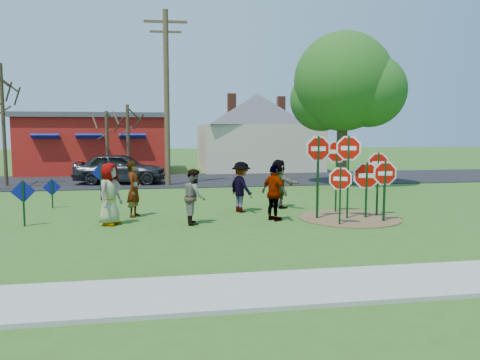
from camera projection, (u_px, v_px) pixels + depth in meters
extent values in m
plane|color=#365C1A|center=(205.00, 217.00, 15.07)|extent=(120.00, 120.00, 0.00)
cube|color=#9E9E99|center=(245.00, 291.00, 8.01)|extent=(22.00, 1.80, 0.08)
cube|color=black|center=(185.00, 180.00, 26.34)|extent=(120.00, 7.50, 0.04)
cylinder|color=brown|center=(349.00, 218.00, 14.85)|extent=(3.20, 3.20, 0.03)
cube|color=maroon|center=(98.00, 145.00, 31.59)|extent=(9.00, 7.00, 3.60)
cube|color=#4C4C51|center=(97.00, 116.00, 31.39)|extent=(9.40, 7.40, 0.30)
cube|color=navy|center=(46.00, 137.00, 27.58)|extent=(1.60, 0.78, 0.45)
cube|color=navy|center=(90.00, 137.00, 28.00)|extent=(1.60, 0.78, 0.45)
cube|color=navy|center=(133.00, 137.00, 28.42)|extent=(1.60, 0.78, 0.45)
cube|color=beige|center=(257.00, 147.00, 33.47)|extent=(8.00, 7.00, 3.20)
pyramid|color=#4C4C51|center=(257.00, 94.00, 33.07)|extent=(9.40, 9.40, 2.20)
cube|color=brown|center=(232.00, 104.00, 31.84)|extent=(0.55, 0.55, 1.40)
cube|color=brown|center=(281.00, 106.00, 34.48)|extent=(0.55, 0.55, 1.40)
cube|color=#0E3513|center=(340.00, 196.00, 13.70)|extent=(0.07, 0.08, 1.71)
cylinder|color=white|center=(340.00, 179.00, 13.65)|extent=(0.83, 0.44, 0.92)
cylinder|color=#B40C02|center=(340.00, 179.00, 13.65)|extent=(0.71, 0.38, 0.80)
cube|color=white|center=(340.00, 179.00, 13.65)|extent=(0.36, 0.19, 0.11)
cube|color=#0E3513|center=(336.00, 177.00, 15.81)|extent=(0.07, 0.08, 2.45)
cylinder|color=white|center=(337.00, 152.00, 15.72)|extent=(0.98, 0.33, 1.02)
cylinder|color=#B40C02|center=(337.00, 152.00, 15.72)|extent=(0.85, 0.29, 0.88)
cube|color=white|center=(337.00, 152.00, 15.72)|extent=(0.43, 0.15, 0.13)
cylinder|color=gold|center=(337.00, 152.00, 15.72)|extent=(0.98, 0.33, 1.02)
cube|color=#0E3513|center=(348.00, 178.00, 14.64)|extent=(0.08, 0.09, 2.62)
cylinder|color=white|center=(349.00, 148.00, 14.54)|extent=(0.95, 0.50, 1.06)
cylinder|color=#B40C02|center=(349.00, 148.00, 14.54)|extent=(0.82, 0.44, 0.92)
cube|color=white|center=(349.00, 148.00, 14.54)|extent=(0.42, 0.22, 0.13)
cube|color=#0E3513|center=(377.00, 184.00, 15.16)|extent=(0.06, 0.07, 2.07)
cylinder|color=white|center=(378.00, 163.00, 15.09)|extent=(0.92, 0.13, 0.93)
cylinder|color=#B40C02|center=(378.00, 163.00, 15.09)|extent=(0.80, 0.12, 0.80)
cube|color=white|center=(378.00, 163.00, 15.09)|extent=(0.41, 0.06, 0.12)
cylinder|color=gold|center=(378.00, 163.00, 15.09)|extent=(0.92, 0.13, 0.93)
cube|color=#0E3513|center=(366.00, 190.00, 14.80)|extent=(0.08, 0.09, 1.79)
cylinder|color=white|center=(367.00, 176.00, 14.75)|extent=(1.11, 0.36, 1.15)
cylinder|color=#B40C02|center=(367.00, 176.00, 14.75)|extent=(0.96, 0.32, 0.99)
cube|color=white|center=(367.00, 176.00, 14.75)|extent=(0.49, 0.16, 0.14)
cube|color=#0E3513|center=(384.00, 192.00, 14.19)|extent=(0.06, 0.07, 1.85)
cylinder|color=white|center=(385.00, 173.00, 14.13)|extent=(1.00, 0.08, 1.01)
cylinder|color=#B40C02|center=(385.00, 173.00, 14.13)|extent=(0.87, 0.07, 0.87)
cube|color=white|center=(385.00, 173.00, 14.13)|extent=(0.44, 0.03, 0.13)
cylinder|color=gold|center=(385.00, 173.00, 14.13)|extent=(1.00, 0.07, 1.01)
cube|color=#0E3513|center=(318.00, 178.00, 14.63)|extent=(0.06, 0.07, 2.61)
cylinder|color=white|center=(318.00, 149.00, 14.54)|extent=(1.09, 0.03, 1.09)
cylinder|color=#B40C02|center=(318.00, 149.00, 14.54)|extent=(0.94, 0.03, 0.94)
cube|color=white|center=(318.00, 149.00, 14.54)|extent=(0.48, 0.01, 0.14)
cube|color=#0E3513|center=(24.00, 204.00, 13.54)|extent=(0.06, 0.07, 1.34)
cube|color=navy|center=(23.00, 191.00, 13.51)|extent=(0.66, 0.16, 0.67)
cube|color=#0E3513|center=(52.00, 194.00, 16.75)|extent=(0.06, 0.07, 1.05)
cube|color=navy|center=(52.00, 187.00, 16.73)|extent=(0.59, 0.18, 0.61)
cube|color=#0E3513|center=(101.00, 182.00, 18.66)|extent=(0.07, 0.08, 1.45)
cube|color=navy|center=(101.00, 173.00, 18.62)|extent=(0.69, 0.18, 0.71)
imported|color=#4C6699|center=(110.00, 194.00, 13.75)|extent=(0.94, 1.07, 1.84)
imported|color=#226762|center=(134.00, 189.00, 15.07)|extent=(0.60, 0.75, 1.80)
imported|color=brown|center=(194.00, 196.00, 13.91)|extent=(0.63, 0.81, 1.65)
imported|color=#313136|center=(241.00, 187.00, 15.92)|extent=(1.04, 1.28, 1.73)
imported|color=#4E315D|center=(274.00, 193.00, 14.38)|extent=(0.89, 1.09, 1.74)
imported|color=#205B29|center=(279.00, 184.00, 16.82)|extent=(1.27, 1.67, 1.76)
imported|color=#29282D|center=(120.00, 168.00, 24.26)|extent=(4.92, 2.56, 1.60)
cylinder|color=#4C3823|center=(167.00, 99.00, 23.32)|extent=(0.27, 0.27, 8.69)
cube|color=#4C3823|center=(165.00, 22.00, 22.92)|extent=(2.13, 0.24, 0.12)
cube|color=#4C3823|center=(166.00, 32.00, 22.97)|extent=(1.55, 0.18, 0.10)
cylinder|color=#382819|center=(342.00, 144.00, 23.68)|extent=(0.53, 0.53, 4.18)
sphere|color=#1C5516|center=(343.00, 82.00, 23.35)|extent=(4.94, 4.94, 4.94)
sphere|color=#1C5516|center=(369.00, 91.00, 23.03)|extent=(3.61, 3.61, 3.61)
sphere|color=#1C5516|center=(322.00, 100.00, 24.04)|extent=(3.23, 3.23, 3.23)
cylinder|color=#382819|center=(4.00, 126.00, 23.09)|extent=(0.18, 0.18, 6.06)
cylinder|color=#382819|center=(128.00, 143.00, 26.20)|extent=(0.18, 0.18, 4.23)
cylinder|color=#382819|center=(107.00, 145.00, 26.60)|extent=(0.18, 0.18, 3.89)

